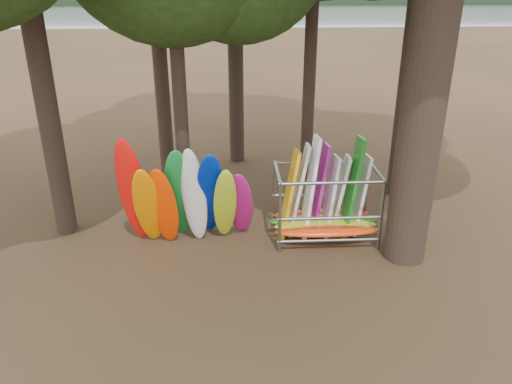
{
  "coord_description": "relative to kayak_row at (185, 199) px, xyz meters",
  "views": [
    {
      "loc": [
        -0.36,
        -10.54,
        6.69
      ],
      "look_at": [
        0.28,
        1.5,
        1.4
      ],
      "focal_mm": 35.0,
      "sensor_mm": 36.0,
      "label": 1
    }
  ],
  "objects": [
    {
      "name": "lake",
      "position": [
        1.56,
        58.8,
        -1.37
      ],
      "size": [
        160.0,
        160.0,
        0.0
      ],
      "primitive_type": "plane",
      "color": "gray",
      "rests_on": "ground"
    },
    {
      "name": "ground",
      "position": [
        1.56,
        -1.2,
        -1.37
      ],
      "size": [
        120.0,
        120.0,
        0.0
      ],
      "primitive_type": "plane",
      "color": "#47331E",
      "rests_on": "ground"
    },
    {
      "name": "kayak_row",
      "position": [
        0.0,
        0.0,
        0.0
      ],
      "size": [
        3.58,
        1.97,
        3.28
      ],
      "color": "red",
      "rests_on": "ground"
    },
    {
      "name": "storage_rack",
      "position": [
        3.71,
        0.33,
        -0.43
      ],
      "size": [
        3.06,
        1.56,
        2.86
      ],
      "color": "slate",
      "rests_on": "ground"
    }
  ]
}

